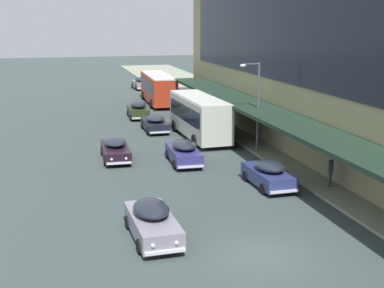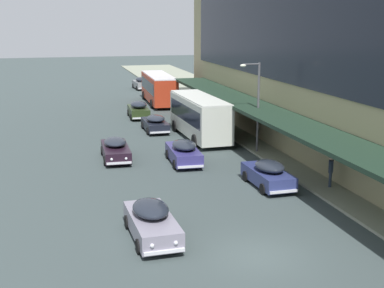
{
  "view_description": "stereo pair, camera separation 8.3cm",
  "coord_description": "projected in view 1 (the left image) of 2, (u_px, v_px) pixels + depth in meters",
  "views": [
    {
      "loc": [
        -7.78,
        -18.92,
        9.49
      ],
      "look_at": [
        0.9,
        13.82,
        1.51
      ],
      "focal_mm": 50.0,
      "sensor_mm": 36.0,
      "label": 1
    },
    {
      "loc": [
        -7.7,
        -18.95,
        9.49
      ],
      "look_at": [
        0.9,
        13.82,
        1.51
      ],
      "focal_mm": 50.0,
      "sensor_mm": 36.0,
      "label": 2
    }
  ],
  "objects": [
    {
      "name": "transit_bus_kerbside_rear",
      "position": [
        158.0,
        87.0,
        60.58
      ],
      "size": [
        3.13,
        10.56,
        3.3
      ],
      "color": "#B0321A",
      "rests_on": "ground"
    },
    {
      "name": "sedan_oncoming_rear",
      "position": [
        155.0,
        123.0,
        45.84
      ],
      "size": [
        1.92,
        4.6,
        1.43
      ],
      "color": "black",
      "rests_on": "ground"
    },
    {
      "name": "sedan_trailing_near",
      "position": [
        141.0,
        83.0,
        73.3
      ],
      "size": [
        2.06,
        4.56,
        1.66
      ],
      "color": "gray",
      "rests_on": "ground"
    },
    {
      "name": "transit_bus_kerbside_front",
      "position": [
        199.0,
        115.0,
        42.9
      ],
      "size": [
        2.94,
        9.35,
        3.39
      ],
      "color": "beige",
      "rests_on": "ground"
    },
    {
      "name": "sedan_second_near",
      "position": [
        138.0,
        110.0,
        52.04
      ],
      "size": [
        2.03,
        4.58,
        1.66
      ],
      "color": "#263318",
      "rests_on": "ground"
    },
    {
      "name": "sedan_trailing_mid",
      "position": [
        115.0,
        149.0,
        36.74
      ],
      "size": [
        1.95,
        4.92,
        1.45
      ],
      "color": "black",
      "rests_on": "ground"
    },
    {
      "name": "ground",
      "position": [
        257.0,
        256.0,
        21.92
      ],
      "size": [
        240.0,
        240.0,
        0.0
      ],
      "primitive_type": "plane",
      "color": "#384343"
    },
    {
      "name": "pedestrian_at_kerb",
      "position": [
        331.0,
        169.0,
        30.21
      ],
      "size": [
        0.42,
        0.53,
        1.86
      ],
      "color": "#273244",
      "rests_on": "sidewalk_kerb"
    },
    {
      "name": "sedan_far_back",
      "position": [
        152.0,
        221.0,
        23.53
      ],
      "size": [
        2.02,
        4.82,
        1.62
      ],
      "color": "gray",
      "rests_on": "ground"
    },
    {
      "name": "sedan_second_mid",
      "position": [
        268.0,
        174.0,
        30.71
      ],
      "size": [
        1.95,
        4.42,
        1.6
      ],
      "color": "navy",
      "rests_on": "ground"
    },
    {
      "name": "sedan_lead_mid",
      "position": [
        184.0,
        152.0,
        35.71
      ],
      "size": [
        2.04,
        4.74,
        1.61
      ],
      "color": "navy",
      "rests_on": "ground"
    },
    {
      "name": "street_lamp",
      "position": [
        256.0,
        100.0,
        37.65
      ],
      "size": [
        1.5,
        0.28,
        6.35
      ],
      "color": "#4C4C51",
      "rests_on": "sidewalk_kerb"
    }
  ]
}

